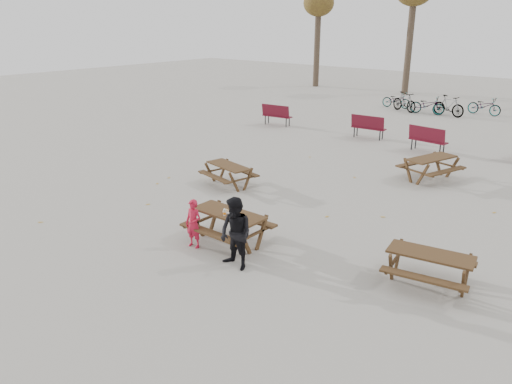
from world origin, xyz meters
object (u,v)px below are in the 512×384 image
Objects in this scene: food_tray at (227,212)px; child at (194,224)px; main_picnic_table at (229,220)px; soda_bottle at (225,213)px; picnic_table_east at (429,269)px; picnic_table_north at (229,175)px; adult at (236,234)px; picnic_table_far at (430,169)px.

child is at bearing -126.60° from food_tray.
soda_bottle reaches higher than main_picnic_table.
picnic_table_east is 1.02× the size of picnic_table_north.
food_tray is 0.16× the size of child.
adult reaches higher than food_tray.
picnic_table_east is 0.92× the size of picnic_table_far.
picnic_table_far is at bearing 77.12° from food_tray.
picnic_table_far is (1.77, 7.76, -0.21)m from main_picnic_table.
soda_bottle reaches higher than picnic_table_north.
picnic_table_east is (4.39, 1.11, -0.44)m from food_tray.
main_picnic_table is 10.59× the size of soda_bottle.
main_picnic_table is at bearing 144.26° from adult.
picnic_table_far is at bearing 77.96° from soda_bottle.
main_picnic_table is 7.96m from picnic_table_far.
food_tray reaches higher than main_picnic_table.
soda_bottle is 0.10× the size of picnic_table_far.
picnic_table_east is at bearing -3.54° from picnic_table_north.
main_picnic_table reaches higher than picnic_table_east.
picnic_table_north is at bearing 138.88° from adult.
child reaches higher than picnic_table_north.
picnic_table_east is at bearing 13.77° from main_picnic_table.
picnic_table_far is (-2.60, 6.69, 0.03)m from picnic_table_east.
picnic_table_north is at bearing 114.83° from child.
adult is (1.43, -0.14, 0.21)m from child.
child is 8.72m from picnic_table_far.
soda_bottle is 0.77m from child.
child reaches higher than picnic_table_east.
food_tray is 1.06× the size of soda_bottle.
soda_bottle reaches higher than food_tray.
main_picnic_table is 1.14× the size of picnic_table_north.
food_tray is 4.55m from picnic_table_east.
child is 0.65× the size of picnic_table_far.
food_tray is at bearing 145.96° from adult.
picnic_table_far reaches higher than picnic_table_north.
soda_bottle reaches higher than picnic_table_far.
picnic_table_east is at bearing 33.36° from adult.
picnic_table_north is (-2.86, 3.14, -0.45)m from food_tray.
adult is at bearing -34.30° from soda_bottle.
picnic_table_far is at bearing 89.07° from adult.
soda_bottle is at bearing -63.46° from food_tray.
picnic_table_north is (-2.95, 3.31, -0.51)m from soda_bottle.
main_picnic_table is 0.21m from food_tray.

